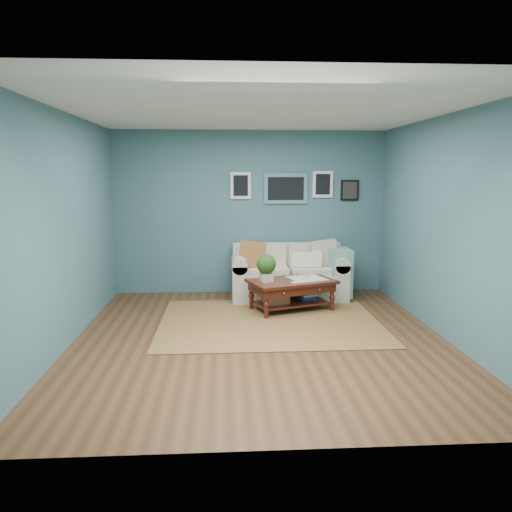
{
  "coord_description": "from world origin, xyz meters",
  "views": [
    {
      "loc": [
        -0.42,
        -5.84,
        1.99
      ],
      "look_at": [
        0.01,
        1.0,
        0.86
      ],
      "focal_mm": 35.0,
      "sensor_mm": 36.0,
      "label": 1
    }
  ],
  "objects": [
    {
      "name": "coffee_table",
      "position": [
        0.49,
        1.25,
        0.38
      ],
      "size": [
        1.38,
        1.07,
        0.85
      ],
      "rotation": [
        0.0,
        0.0,
        0.34
      ],
      "color": "#370E0C",
      "rests_on": "ground"
    },
    {
      "name": "loveseat",
      "position": [
        0.68,
        2.02,
        0.39
      ],
      "size": [
        1.87,
        0.85,
        0.96
      ],
      "color": "beige",
      "rests_on": "ground"
    },
    {
      "name": "area_rug",
      "position": [
        0.18,
        0.69,
        0.01
      ],
      "size": [
        2.96,
        2.36,
        0.01
      ],
      "primitive_type": "cube",
      "color": "brown",
      "rests_on": "ground"
    },
    {
      "name": "room_shell",
      "position": [
        0.02,
        0.06,
        1.36
      ],
      "size": [
        5.0,
        5.02,
        2.7
      ],
      "color": "brown",
      "rests_on": "ground"
    }
  ]
}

